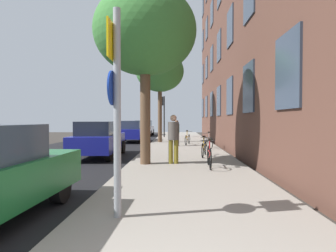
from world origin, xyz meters
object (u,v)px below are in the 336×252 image
bicycle_1 (204,148)px  car_3 (144,128)px  tree_near (145,32)px  car_2 (132,131)px  pedestrian_0 (173,136)px  tree_far (160,72)px  bicycle_0 (209,156)px  bicycle_3 (188,139)px  pedestrian_1 (177,131)px  traffic_light (163,109)px  bicycle_2 (208,142)px  sign_post (116,99)px  car_1 (99,139)px

bicycle_1 → car_3: (-4.65, 17.09, 0.37)m
tree_near → car_2: size_ratio=1.59×
pedestrian_0 → tree_far: bearing=96.4°
bicycle_0 → tree_near: bearing=163.4°
car_2 → tree_near: bearing=-78.3°
bicycle_0 → bicycle_3: 8.40m
pedestrian_1 → tree_near: bearing=-99.4°
bicycle_0 → car_3: 20.37m
traffic_light → pedestrian_0: (1.14, -15.33, -1.56)m
bicycle_1 → pedestrian_1: pedestrian_1 is taller
tree_near → bicycle_2: size_ratio=4.02×
sign_post → bicycle_0: sign_post is taller
pedestrian_0 → car_3: (-3.35, 19.12, -0.29)m
tree_near → bicycle_2: (2.88, 5.55, -4.35)m
bicycle_0 → tree_far: bearing=102.5°
tree_far → pedestrian_1: size_ratio=4.11×
sign_post → bicycle_3: (1.68, 13.14, -1.57)m
sign_post → bicycle_3: bearing=82.7°
traffic_light → bicycle_3: (1.95, -7.67, -2.21)m
bicycle_2 → car_2: size_ratio=0.40×
tree_near → pedestrian_0: bearing=4.2°
traffic_light → car_1: bearing=-100.1°
sign_post → bicycle_2: bearing=75.9°
pedestrian_1 → bicycle_2: bearing=-35.1°
pedestrian_0 → car_2: pedestrian_0 is taller
car_3 → car_2: bearing=-89.4°
traffic_light → pedestrian_0: traffic_light is taller
pedestrian_1 → car_3: pedestrian_1 is taller
car_1 → car_2: 8.34m
traffic_light → car_3: traffic_light is taller
pedestrian_1 → car_2: (-3.37, 4.08, -0.18)m
sign_post → pedestrian_1: sign_post is taller
pedestrian_1 → car_1: size_ratio=0.36×
sign_post → bicycle_0: bearing=66.4°
bicycle_3 → bicycle_0: bearing=-87.3°
traffic_light → bicycle_0: traffic_light is taller
pedestrian_0 → bicycle_1: bearing=57.3°
tree_near → pedestrian_1: bearing=80.6°
tree_near → pedestrian_0: 3.83m
tree_near → bicycle_1: bearing=42.2°
sign_post → pedestrian_1: 12.28m
pedestrian_0 → car_3: pedestrian_0 is taller
car_2 → car_3: (-0.08, 8.33, 0.00)m
traffic_light → pedestrian_0: bearing=-85.7°
pedestrian_1 → sign_post: bearing=-94.6°
bicycle_0 → pedestrian_0: bearing=148.7°
bicycle_2 → tree_near: bearing=-117.5°
tree_far → car_2: 4.94m
bicycle_0 → bicycle_1: 2.77m
traffic_light → tree_near: (0.13, -15.40, 2.14)m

